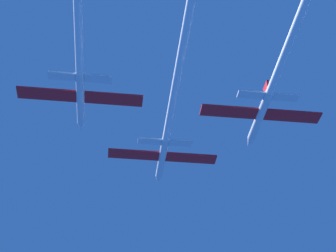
% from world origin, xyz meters
% --- Properties ---
extents(jet_lead, '(17.40, 52.60, 2.88)m').
position_xyz_m(jet_lead, '(-0.62, -14.71, 0.52)').
color(jet_lead, white).
extents(jet_left_wing, '(17.40, 56.93, 2.88)m').
position_xyz_m(jet_left_wing, '(-13.48, -29.67, 0.82)').
color(jet_left_wing, white).
extents(jet_right_wing, '(17.40, 56.56, 2.88)m').
position_xyz_m(jet_right_wing, '(12.18, -29.48, 0.04)').
color(jet_right_wing, white).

